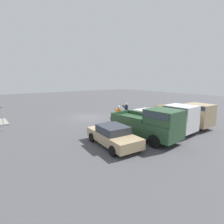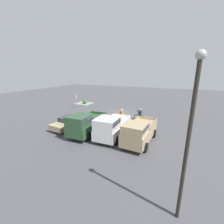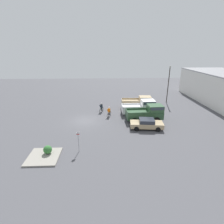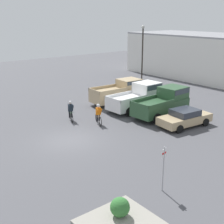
{
  "view_description": "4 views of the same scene",
  "coord_description": "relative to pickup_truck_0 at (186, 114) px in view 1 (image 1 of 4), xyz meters",
  "views": [
    {
      "loc": [
        9.94,
        17.3,
        4.41
      ],
      "look_at": [
        -0.33,
        4.03,
        1.2
      ],
      "focal_mm": 28.0,
      "sensor_mm": 36.0,
      "label": 1
    },
    {
      "loc": [
        -8.36,
        21.47,
        6.48
      ],
      "look_at": [
        -0.33,
        4.03,
        1.2
      ],
      "focal_mm": 24.0,
      "sensor_mm": 36.0,
      "label": 2
    },
    {
      "loc": [
        24.41,
        3.01,
        10.17
      ],
      "look_at": [
        -0.33,
        4.03,
        1.2
      ],
      "focal_mm": 28.0,
      "sensor_mm": 36.0,
      "label": 3
    },
    {
      "loc": [
        17.52,
        -10.23,
        8.36
      ],
      "look_at": [
        -0.33,
        4.03,
        1.2
      ],
      "focal_mm": 50.0,
      "sensor_mm": 36.0,
      "label": 4
    }
  ],
  "objects": [
    {
      "name": "cyclist_1",
      "position": [
        1.58,
        -6.59,
        -0.34
      ],
      "size": [
        1.73,
        0.71,
        1.68
      ],
      "color": "black",
      "rests_on": "ground_plane"
    },
    {
      "name": "ground_plane",
      "position": [
        5.3,
        -8.96,
        -1.16
      ],
      "size": [
        80.0,
        80.0,
        0.0
      ],
      "primitive_type": "plane",
      "color": "#4C4C51"
    },
    {
      "name": "pickup_truck_2",
      "position": [
        5.56,
        0.34,
        0.07
      ],
      "size": [
        2.51,
        5.42,
        2.38
      ],
      "color": "#2D5133",
      "rests_on": "ground_plane"
    },
    {
      "name": "cyclist_0",
      "position": [
        3.76,
        -5.35,
        -0.3
      ],
      "size": [
        1.71,
        0.7,
        1.68
      ],
      "color": "black",
      "rests_on": "ground_plane"
    },
    {
      "name": "pickup_truck_1",
      "position": [
        2.76,
        -0.03,
        0.04
      ],
      "size": [
        2.44,
        5.38,
        2.36
      ],
      "color": "white",
      "rests_on": "ground_plane"
    },
    {
      "name": "fire_lane_sign",
      "position": [
        13.74,
        -8.75,
        0.27
      ],
      "size": [
        0.06,
        0.3,
        2.36
      ],
      "color": "#9E9EA3",
      "rests_on": "ground_plane"
    },
    {
      "name": "pickup_truck_0",
      "position": [
        0.0,
        0.0,
        0.0
      ],
      "size": [
        2.44,
        5.29,
        2.24
      ],
      "color": "tan",
      "rests_on": "ground_plane"
    },
    {
      "name": "sedan_0",
      "position": [
        8.38,
        -0.41,
        -0.46
      ],
      "size": [
        2.33,
        4.52,
        1.37
      ],
      "color": "tan",
      "rests_on": "ground_plane"
    }
  ]
}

